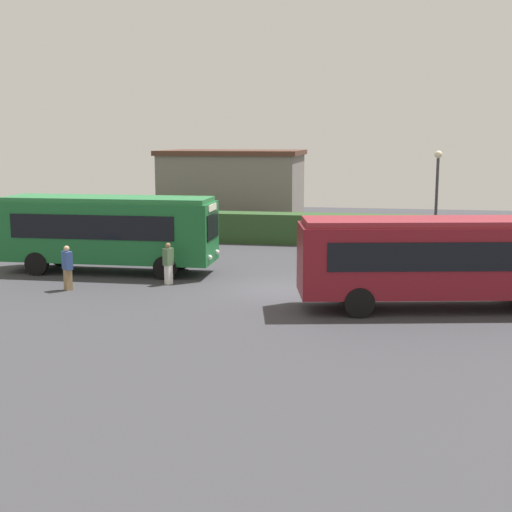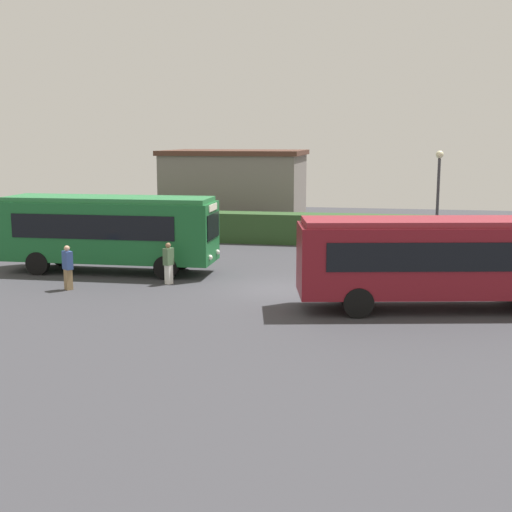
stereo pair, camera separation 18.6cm
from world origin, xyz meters
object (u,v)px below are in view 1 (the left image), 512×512
object	(u,v)px
lamppost	(437,191)
person_left	(67,267)
bus_maroon	(444,257)
person_center	(168,262)
bus_green	(109,229)
person_right	(448,268)

from	to	relation	value
lamppost	person_left	bearing A→B (deg)	-146.27
bus_maroon	person_center	world-z (taller)	bus_maroon
bus_green	bus_maroon	size ratio (longest dim) A/B	0.93
person_center	lamppost	xyz separation A→B (m)	(10.87, 7.87, 2.39)
bus_maroon	lamppost	xyz separation A→B (m)	(0.47, 10.04, 1.47)
bus_maroon	person_left	world-z (taller)	bus_maroon
bus_maroon	person_right	bearing A→B (deg)	69.14
bus_maroon	person_center	distance (m)	10.67
person_center	person_right	world-z (taller)	person_center
bus_green	lamppost	xyz separation A→B (m)	(14.11, 5.95, 1.38)
person_left	bus_green	bearing A→B (deg)	-145.29
bus_maroon	lamppost	world-z (taller)	lamppost
lamppost	person_right	bearing A→B (deg)	-89.98
bus_maroon	person_right	xyz separation A→B (m)	(0.47, 2.94, -0.92)
person_left	lamppost	bearing A→B (deg)	162.21
bus_maroon	bus_green	bearing A→B (deg)	151.56
lamppost	bus_green	bearing A→B (deg)	-157.12
person_right	bus_maroon	bearing A→B (deg)	-161.03
bus_green	person_left	size ratio (longest dim) A/B	5.40
person_right	lamppost	distance (m)	7.49
bus_maroon	lamppost	distance (m)	10.16
person_left	person_right	size ratio (longest dim) A/B	1.03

